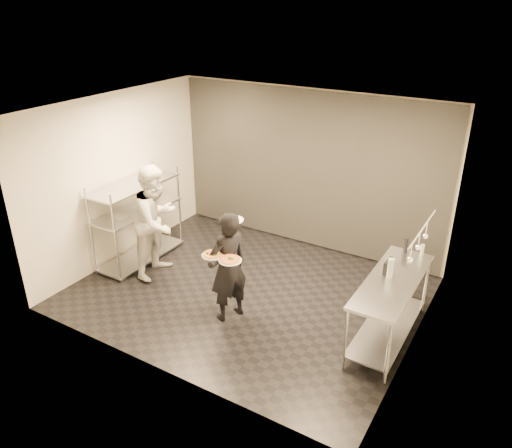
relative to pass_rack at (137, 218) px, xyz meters
The scene contains 13 objects.
room_shell 2.53m from the pass_rack, 28.77° to the left, with size 5.00×4.00×2.80m.
pass_rack is the anchor object (origin of this frame).
prep_counter 4.33m from the pass_rack, ahead, with size 0.60×1.80×0.92m.
utensil_rail 4.64m from the pass_rack, ahead, with size 0.07×1.20×0.31m.
waiter 2.35m from the pass_rack, 15.76° to the right, with size 0.59×0.38×1.61m, color black.
chef 0.65m from the pass_rack, 17.10° to the right, with size 0.90×0.70×1.84m, color silver.
pizza_plate_near 2.32m from the pass_rack, 21.04° to the right, with size 0.30×0.30×0.05m.
pizza_plate_far 2.57m from the pass_rack, 18.71° to the right, with size 0.30×0.30×0.05m.
salad_plate 2.25m from the pass_rack, ahead, with size 0.30×0.30×0.07m.
pos_monitor 4.22m from the pass_rack, ahead, with size 0.05×0.24×0.17m, color black.
bottle_green 4.28m from the pass_rack, ahead, with size 0.07×0.07×0.27m, color gray.
bottle_clear 4.56m from the pass_rack, 10.16° to the left, with size 0.05×0.05×0.18m, color gray.
bottle_dark 4.34m from the pass_rack, 10.68° to the left, with size 0.06×0.06×0.22m, color black.
Camera 1 is at (3.47, -5.51, 4.21)m, focal length 35.00 mm.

